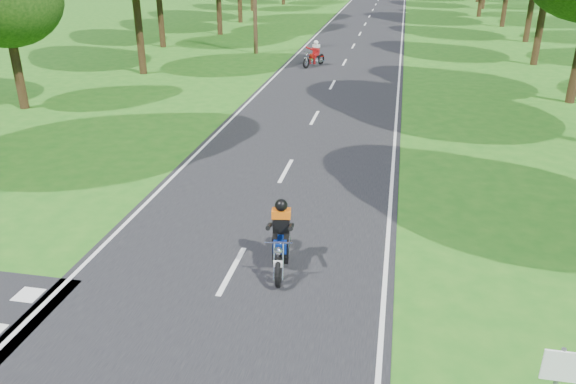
# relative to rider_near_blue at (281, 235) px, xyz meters

# --- Properties ---
(ground) EXTENTS (160.00, 160.00, 0.00)m
(ground) POSITION_rel_rider_near_blue_xyz_m (-1.01, -2.38, -0.79)
(ground) COLOR #1F6116
(ground) RESTS_ON ground
(main_road) EXTENTS (7.00, 140.00, 0.02)m
(main_road) POSITION_rel_rider_near_blue_xyz_m (-1.01, 47.62, -0.78)
(main_road) COLOR black
(main_road) RESTS_ON ground
(road_markings) EXTENTS (7.40, 140.00, 0.01)m
(road_markings) POSITION_rel_rider_near_blue_xyz_m (-1.15, 45.74, -0.76)
(road_markings) COLOR silver
(road_markings) RESTS_ON main_road
(rider_near_blue) EXTENTS (0.87, 1.91, 1.54)m
(rider_near_blue) POSITION_rel_rider_near_blue_xyz_m (0.00, 0.00, 0.00)
(rider_near_blue) COLOR navy
(rider_near_blue) RESTS_ON main_road
(rider_far_red) EXTENTS (1.32, 1.83, 1.47)m
(rider_far_red) POSITION_rel_rider_near_blue_xyz_m (-2.66, 22.09, -0.04)
(rider_far_red) COLOR #A1130C
(rider_far_red) RESTS_ON main_road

